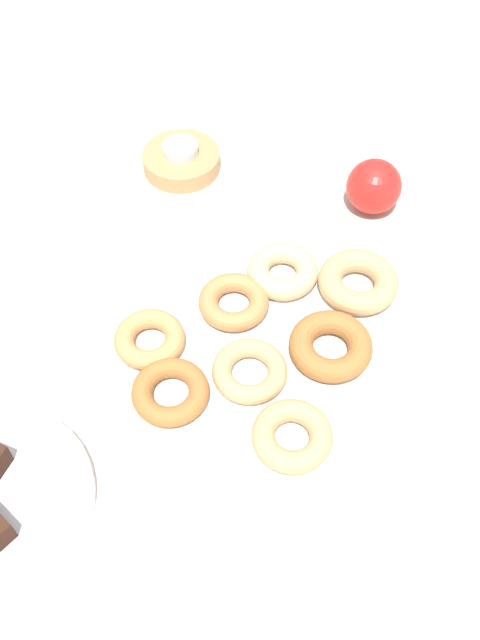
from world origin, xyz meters
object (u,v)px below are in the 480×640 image
donut_3 (292,436)px  donut_6 (150,339)px  donut_0 (234,302)px  apple (374,186)px  donut_plate (264,347)px  candle_holder (181,161)px  donut_5 (170,392)px  donut_4 (283,271)px  donut_2 (250,371)px  donut_7 (358,282)px  donut_1 (331,346)px  tealight (180,149)px

donut_3 → donut_6: bearing=73.2°
donut_0 → apple: bearing=-23.5°
donut_plate → apple: apple is taller
candle_holder → apple: (0.02, -0.27, 0.02)m
donut_5 → candle_holder: donut_5 is taller
donut_4 → candle_holder: bearing=52.8°
donut_0 → donut_5: 0.14m
donut_2 → donut_5: (-0.06, 0.07, 0.00)m
donut_5 → donut_6: same height
donut_7 → candle_holder: 0.33m
donut_1 → donut_3: 0.12m
donut_plate → donut_4: (0.10, 0.01, 0.02)m
candle_holder → donut_5: bearing=-157.5°
donut_0 → apple: apple is taller
donut_0 → candle_holder: 0.28m
donut_6 → donut_7: donut_7 is taller
donut_2 → candle_holder: 0.38m
donut_2 → tealight: 0.38m
donut_1 → donut_5: donut_1 is taller
donut_plate → candle_holder: bearing=40.5°
donut_0 → donut_4: 0.08m
donut_3 → tealight: size_ratio=1.71×
donut_plate → donut_2: (-0.05, -0.00, 0.02)m
donut_plate → donut_5: size_ratio=3.92×
donut_1 → donut_7: size_ratio=0.98×
donut_2 → donut_6: (-0.00, 0.12, 0.00)m
donut_1 → donut_4: same height
candle_holder → donut_7: bearing=-115.3°
donut_1 → tealight: bearing=50.4°
donut_3 → donut_plate: bearing=32.9°
donut_5 → donut_1: bearing=-50.6°
donut_3 → donut_7: 0.22m
donut_plate → apple: 0.28m
candle_holder → tealight: tealight is taller
candle_holder → apple: size_ratio=1.49×
donut_2 → donut_4: size_ratio=0.96×
donut_7 → tealight: size_ratio=1.95×
donut_0 → donut_1: donut_1 is taller
donut_1 → donut_3: (-0.12, 0.00, -0.00)m
donut_plate → donut_5: 0.13m
donut_5 → donut_7: (0.22, -0.15, 0.00)m
donut_1 → donut_2: (-0.06, 0.07, -0.00)m
donut_5 → donut_2: bearing=-51.7°
donut_6 → tealight: size_ratio=1.64×
donut_2 → donut_7: size_ratio=0.86×
donut_5 → donut_6: bearing=43.0°
donut_2 → donut_7: donut_7 is taller
donut_plate → donut_6: (-0.05, 0.12, 0.02)m
donut_0 → donut_5: size_ratio=0.99×
donut_0 → donut_7: (0.08, -0.13, 0.00)m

